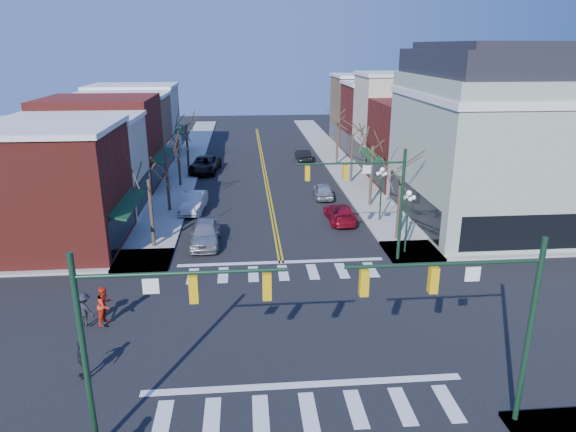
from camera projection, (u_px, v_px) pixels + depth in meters
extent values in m
plane|color=black|center=(293.00, 326.00, 25.07)|extent=(160.00, 160.00, 0.00)
cube|color=#9E9B93|center=(167.00, 207.00, 43.24)|extent=(3.50, 70.00, 0.15)
cube|color=#9E9B93|center=(371.00, 202.00, 44.67)|extent=(3.50, 70.00, 0.15)
cube|color=maroon|center=(41.00, 190.00, 33.64)|extent=(10.00, 8.50, 8.00)
cube|color=beige|center=(77.00, 167.00, 41.05)|extent=(10.00, 7.00, 7.50)
cube|color=maroon|center=(102.00, 143.00, 48.45)|extent=(10.00, 9.00, 8.50)
cube|color=#977653|center=(122.00, 133.00, 56.36)|extent=(10.00, 7.50, 7.80)
cube|color=beige|center=(135.00, 121.00, 63.62)|extent=(10.00, 8.00, 8.20)
cube|color=maroon|center=(427.00, 144.00, 49.42)|extent=(10.00, 8.50, 8.00)
cube|color=beige|center=(404.00, 122.00, 56.43)|extent=(10.00, 7.00, 10.00)
cube|color=maroon|center=(386.00, 120.00, 63.75)|extent=(10.00, 8.00, 8.50)
cube|color=#977653|center=(370.00, 110.00, 71.23)|extent=(10.00, 8.00, 9.00)
cube|color=#9EAD96|center=(494.00, 151.00, 38.39)|extent=(12.00, 14.00, 11.00)
cube|color=white|center=(501.00, 95.00, 37.10)|extent=(12.25, 14.25, 0.50)
cube|color=black|center=(505.00, 62.00, 36.37)|extent=(11.40, 13.40, 1.80)
cube|color=black|center=(507.00, 46.00, 36.02)|extent=(9.80, 11.80, 0.60)
cylinder|color=#14331E|center=(85.00, 357.00, 16.33)|extent=(0.20, 0.20, 7.20)
cylinder|color=#14331E|center=(182.00, 273.00, 15.71)|extent=(6.50, 0.12, 0.12)
cube|color=gold|center=(194.00, 289.00, 15.92)|extent=(0.28, 0.28, 0.90)
cube|color=gold|center=(267.00, 286.00, 16.10)|extent=(0.28, 0.28, 0.90)
cylinder|color=#14331E|center=(529.00, 336.00, 17.55)|extent=(0.20, 0.20, 7.20)
cylinder|color=#14331E|center=(445.00, 264.00, 16.40)|extent=(6.50, 0.12, 0.12)
cube|color=gold|center=(433.00, 280.00, 16.54)|extent=(0.28, 0.28, 0.90)
cube|color=gold|center=(364.00, 282.00, 16.36)|extent=(0.28, 0.28, 0.90)
cylinder|color=#14331E|center=(401.00, 207.00, 31.54)|extent=(0.20, 0.20, 7.20)
cylinder|color=#14331E|center=(351.00, 163.00, 30.38)|extent=(6.50, 0.12, 0.12)
cube|color=gold|center=(345.00, 172.00, 30.53)|extent=(0.28, 0.28, 0.90)
cube|color=gold|center=(307.00, 173.00, 30.34)|extent=(0.28, 0.28, 0.90)
cylinder|color=#14331E|center=(407.00, 225.00, 33.15)|extent=(0.12, 0.12, 4.00)
sphere|color=white|center=(409.00, 193.00, 32.47)|extent=(0.36, 0.36, 0.36)
cylinder|color=#14331E|center=(381.00, 197.00, 39.29)|extent=(0.12, 0.12, 4.00)
sphere|color=white|center=(382.00, 170.00, 38.61)|extent=(0.36, 0.36, 0.36)
cylinder|color=#382B21|center=(151.00, 214.00, 34.03)|extent=(0.24, 0.24, 4.76)
cylinder|color=#382B21|center=(168.00, 182.00, 41.55)|extent=(0.24, 0.24, 5.04)
cylinder|color=#382B21|center=(179.00, 163.00, 49.18)|extent=(0.24, 0.24, 4.55)
cylinder|color=#382B21|center=(187.00, 146.00, 56.69)|extent=(0.24, 0.24, 4.90)
cylinder|color=#382B21|center=(399.00, 209.00, 35.43)|extent=(0.24, 0.24, 4.62)
cylinder|color=#382B21|center=(371.00, 177.00, 42.90)|extent=(0.24, 0.24, 5.18)
cylinder|color=#382B21|center=(352.00, 159.00, 50.52)|extent=(0.24, 0.24, 4.83)
cylinder|color=#382B21|center=(337.00, 143.00, 58.06)|extent=(0.24, 0.24, 4.97)
imported|color=#A5A6AA|center=(205.00, 233.00, 35.08)|extent=(2.00, 4.89, 1.66)
imported|color=silver|center=(194.00, 202.00, 42.15)|extent=(2.10, 4.91, 1.57)
imported|color=black|center=(205.00, 165.00, 55.17)|extent=(3.45, 6.33, 1.68)
imported|color=maroon|center=(340.00, 213.00, 39.75)|extent=(2.07, 4.84, 1.39)
imported|color=#B8B8BD|center=(323.00, 191.00, 45.94)|extent=(1.72, 4.06, 1.37)
imported|color=black|center=(303.00, 155.00, 60.69)|extent=(1.60, 4.25, 1.38)
imported|color=red|center=(105.00, 305.00, 24.74)|extent=(0.99, 1.12, 1.94)
imported|color=black|center=(82.00, 359.00, 20.76)|extent=(0.89, 1.02, 1.65)
imported|color=black|center=(84.00, 309.00, 24.60)|extent=(1.26, 1.08, 1.70)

